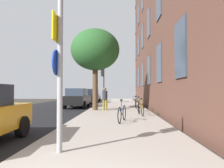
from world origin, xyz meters
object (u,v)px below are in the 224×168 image
sign_post (59,64)px  pedestrian_0 (105,97)px  bicycle_1 (141,108)px  bicycle_3 (136,103)px  bicycle_0 (122,113)px  car_1 (77,98)px  car_2 (88,96)px  car_3 (93,95)px  traffic_light (103,79)px  tree_near (95,50)px  bicycle_2 (139,106)px

sign_post → pedestrian_0: 10.00m
bicycle_1 → bicycle_3: bearing=88.8°
bicycle_0 → car_1: car_1 is taller
car_1 → car_2: same height
pedestrian_0 → bicycle_0: bearing=-78.5°
car_1 → sign_post: bearing=-80.7°
bicycle_3 → car_3: (-4.91, 13.07, 0.35)m
bicycle_1 → bicycle_3: bicycle_3 is taller
sign_post → bicycle_0: size_ratio=2.05×
bicycle_0 → bicycle_1: size_ratio=0.97×
traffic_light → tree_near: tree_near is taller
bicycle_0 → bicycle_1: bicycle_0 is taller
tree_near → car_1: bearing=119.6°
bicycle_1 → car_1: bearing=126.7°
traffic_light → bicycle_3: (2.99, -6.42, -2.16)m
bicycle_1 → bicycle_3: size_ratio=0.98×
tree_near → bicycle_2: size_ratio=3.43×
bicycle_3 → pedestrian_0: size_ratio=1.14×
bicycle_3 → bicycle_0: bearing=-99.0°
bicycle_3 → car_3: bearing=110.6°
bicycle_3 → pedestrian_0: 2.97m
bicycle_0 → bicycle_3: (1.14, 7.24, -0.00)m
car_1 → car_3: size_ratio=0.96×
sign_post → bicycle_2: sign_post is taller
traffic_light → bicycle_2: (2.97, -8.98, -2.16)m
tree_near → pedestrian_0: (0.68, -0.20, -3.24)m
tree_near → bicycle_3: size_ratio=3.17×
car_1 → car_3: bearing=90.6°
tree_near → car_2: (-1.83, 9.08, -3.39)m
traffic_light → bicycle_1: bearing=-75.4°
bicycle_0 → car_2: (-3.60, 14.62, 0.35)m
bicycle_1 → traffic_light: bearing=104.6°
traffic_light → bicycle_0: bearing=-82.3°
bicycle_0 → bicycle_1: (1.05, 2.55, -0.02)m
tree_near → bicycle_1: size_ratio=3.23×
sign_post → car_2: (-2.16, 19.22, -1.18)m
tree_near → car_2: 9.86m
tree_near → bicycle_3: bearing=30.2°
bicycle_0 → car_3: (-3.76, 20.31, 0.35)m
tree_near → bicycle_0: (1.77, -5.55, -3.74)m
sign_post → car_3: (-2.32, 24.91, -1.18)m
bicycle_0 → pedestrian_0: 5.47m
car_1 → car_2: size_ratio=0.89×
bicycle_3 → car_3: car_3 is taller
car_1 → bicycle_3: bearing=-18.4°
tree_near → car_1: tree_near is taller
sign_post → bicycle_3: bearing=77.7°
pedestrian_0 → traffic_light: bearing=95.2°
bicycle_1 → sign_post: bearing=-109.2°
traffic_light → pedestrian_0: size_ratio=2.39×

